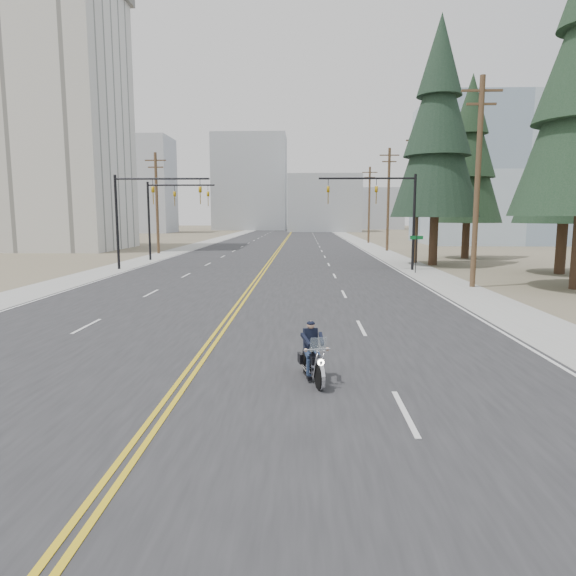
% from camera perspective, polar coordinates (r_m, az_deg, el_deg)
% --- Properties ---
extents(ground_plane, '(400.00, 400.00, 0.00)m').
position_cam_1_polar(ground_plane, '(7.88, -22.07, -23.37)').
color(ground_plane, '#776D56').
rests_on(ground_plane, ground).
extents(road, '(20.00, 200.00, 0.01)m').
position_cam_1_polar(road, '(76.28, -0.48, 5.05)').
color(road, '#303033').
rests_on(road, ground).
extents(sidewalk_left, '(3.00, 200.00, 0.01)m').
position_cam_1_polar(sidewalk_left, '(77.57, -9.03, 5.00)').
color(sidewalk_left, '#A5A5A0').
rests_on(sidewalk_left, ground).
extents(sidewalk_right, '(3.00, 200.00, 0.01)m').
position_cam_1_polar(sidewalk_right, '(76.70, 8.17, 4.98)').
color(sidewalk_right, '#A5A5A0').
rests_on(sidewalk_right, ground).
extents(traffic_mast_left, '(7.10, 0.26, 7.00)m').
position_cam_1_polar(traffic_mast_left, '(39.93, -15.80, 9.07)').
color(traffic_mast_left, black).
rests_on(traffic_mast_left, ground).
extents(traffic_mast_right, '(7.10, 0.26, 7.00)m').
position_cam_1_polar(traffic_mast_right, '(38.61, 10.90, 9.27)').
color(traffic_mast_right, black).
rests_on(traffic_mast_right, ground).
extents(traffic_mast_far, '(6.10, 0.26, 7.00)m').
position_cam_1_polar(traffic_mast_far, '(47.71, -13.29, 8.87)').
color(traffic_mast_far, black).
rests_on(traffic_mast_far, ground).
extents(street_sign, '(0.90, 0.06, 2.62)m').
position_cam_1_polar(street_sign, '(37.04, 14.06, 4.38)').
color(street_sign, black).
rests_on(street_sign, ground).
extents(utility_pole_b, '(2.20, 0.30, 11.50)m').
position_cam_1_polar(utility_pole_b, '(30.72, 20.32, 11.22)').
color(utility_pole_b, brown).
rests_on(utility_pole_b, ground).
extents(utility_pole_c, '(2.20, 0.30, 11.00)m').
position_cam_1_polar(utility_pole_c, '(45.18, 14.19, 9.98)').
color(utility_pole_c, brown).
rests_on(utility_pole_c, ground).
extents(utility_pole_d, '(2.20, 0.30, 11.50)m').
position_cam_1_polar(utility_pole_d, '(59.92, 11.09, 9.79)').
color(utility_pole_d, brown).
rests_on(utility_pole_d, ground).
extents(utility_pole_e, '(2.20, 0.30, 11.00)m').
position_cam_1_polar(utility_pole_e, '(76.74, 9.01, 9.24)').
color(utility_pole_e, brown).
rests_on(utility_pole_e, ground).
extents(utility_pole_left, '(2.20, 0.30, 10.50)m').
position_cam_1_polar(utility_pole_left, '(56.28, -14.37, 9.29)').
color(utility_pole_left, brown).
rests_on(utility_pole_left, ground).
extents(apartment_block, '(18.00, 14.00, 30.00)m').
position_cam_1_polar(apartment_block, '(69.35, -25.90, 16.39)').
color(apartment_block, silver).
rests_on(apartment_block, ground).
extents(glass_building, '(24.00, 16.00, 20.00)m').
position_cam_1_polar(glass_building, '(81.70, 23.06, 11.63)').
color(glass_building, '#9EB5CC').
rests_on(glass_building, ground).
extents(haze_bldg_a, '(14.00, 12.00, 22.00)m').
position_cam_1_polar(haze_bldg_a, '(127.10, -15.94, 10.91)').
color(haze_bldg_a, '#B7BCC6').
rests_on(haze_bldg_a, ground).
extents(haze_bldg_b, '(18.00, 14.00, 14.00)m').
position_cam_1_polar(haze_bldg_b, '(131.25, 3.99, 9.35)').
color(haze_bldg_b, '#ADB2B7').
rests_on(haze_bldg_b, ground).
extents(haze_bldg_c, '(16.00, 12.00, 18.00)m').
position_cam_1_polar(haze_bldg_c, '(122.00, 19.72, 9.94)').
color(haze_bldg_c, '#B7BCC6').
rests_on(haze_bldg_c, ground).
extents(haze_bldg_d, '(20.00, 15.00, 26.00)m').
position_cam_1_polar(haze_bldg_d, '(147.15, -4.19, 11.55)').
color(haze_bldg_d, '#ADB2B7').
rests_on(haze_bldg_d, ground).
extents(haze_bldg_e, '(14.00, 14.00, 12.00)m').
position_cam_1_polar(haze_bldg_e, '(157.68, 9.88, 8.67)').
color(haze_bldg_e, '#B7BCC6').
rests_on(haze_bldg_e, ground).
extents(haze_bldg_f, '(12.00, 12.00, 16.00)m').
position_cam_1_polar(haze_bldg_f, '(146.09, -19.79, 9.16)').
color(haze_bldg_f, '#ADB2B7').
rests_on(haze_bldg_f, ground).
extents(motorcyclist, '(1.19, 1.99, 1.46)m').
position_cam_1_polar(motorcyclist, '(12.61, 2.80, -7.15)').
color(motorcyclist, black).
rests_on(motorcyclist, ground).
extents(conifer_mid, '(6.58, 6.58, 17.56)m').
position_cam_1_polar(conifer_mid, '(40.67, 28.87, 15.64)').
color(conifer_mid, '#382619').
rests_on(conifer_mid, ground).
extents(conifer_tall, '(7.03, 7.03, 19.51)m').
position_cam_1_polar(conifer_tall, '(44.10, 16.33, 17.12)').
color(conifer_tall, '#382619').
rests_on(conifer_tall, ground).
extents(conifer_far, '(6.27, 6.27, 16.80)m').
position_cam_1_polar(conifer_far, '(51.58, 19.54, 13.85)').
color(conifer_far, '#382619').
rests_on(conifer_far, ground).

